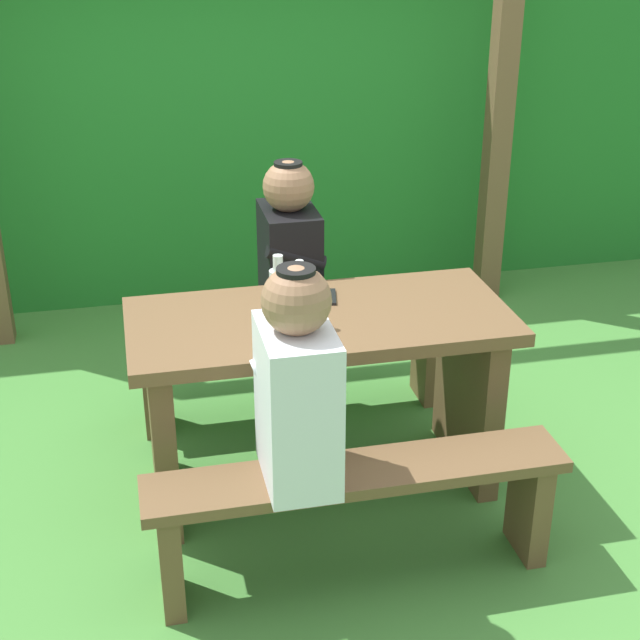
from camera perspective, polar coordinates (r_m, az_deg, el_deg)
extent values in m
plane|color=#448538|center=(3.73, 0.00, -9.92)|extent=(12.00, 12.00, 0.00)
cube|color=#217427|center=(5.43, -5.38, 12.70)|extent=(6.40, 0.70, 1.97)
cube|color=brown|center=(5.14, 10.94, 11.53)|extent=(0.12, 0.12, 1.95)
cube|color=brown|center=(3.38, 0.00, -0.07)|extent=(1.40, 0.64, 0.05)
cube|color=brown|center=(3.48, -9.74, -6.43)|extent=(0.08, 0.54, 0.68)
cube|color=brown|center=(3.71, 9.12, -4.33)|extent=(0.08, 0.54, 0.68)
cube|color=brown|center=(3.05, 2.33, -9.44)|extent=(1.40, 0.24, 0.04)
cube|color=brown|center=(3.10, -9.23, -14.05)|extent=(0.07, 0.22, 0.39)
cube|color=brown|center=(3.36, 12.74, -10.97)|extent=(0.07, 0.22, 0.39)
cube|color=brown|center=(4.00, -1.75, -0.51)|extent=(1.40, 0.24, 0.04)
cube|color=brown|center=(4.04, -10.39, -4.10)|extent=(0.07, 0.22, 0.39)
cube|color=brown|center=(4.24, 6.54, -2.36)|extent=(0.07, 0.22, 0.39)
cube|color=silver|center=(2.86, -1.39, -5.30)|extent=(0.22, 0.34, 0.52)
sphere|color=#936B4C|center=(2.70, -1.47, 1.21)|extent=(0.21, 0.21, 0.21)
cylinder|color=black|center=(2.66, -1.49, 2.97)|extent=(0.12, 0.12, 0.02)
cylinder|color=silver|center=(2.93, -1.95, -2.19)|extent=(0.25, 0.07, 0.15)
cube|color=black|center=(3.89, -1.88, 3.21)|extent=(0.22, 0.34, 0.52)
sphere|color=#936B4C|center=(3.77, -1.96, 8.22)|extent=(0.21, 0.21, 0.21)
cylinder|color=black|center=(3.74, -1.98, 9.53)|extent=(0.12, 0.12, 0.02)
cylinder|color=black|center=(3.72, -1.50, 3.92)|extent=(0.25, 0.07, 0.15)
cylinder|color=silver|center=(3.45, -2.22, 1.84)|extent=(0.07, 0.07, 0.10)
cylinder|color=silver|center=(3.27, -1.26, 1.16)|extent=(0.06, 0.06, 0.17)
cylinder|color=silver|center=(3.23, -1.28, 3.09)|extent=(0.03, 0.03, 0.07)
cylinder|color=silver|center=(3.34, -2.57, 1.69)|extent=(0.07, 0.07, 0.17)
cylinder|color=silver|center=(3.30, -2.61, 3.53)|extent=(0.04, 0.04, 0.06)
cube|color=black|center=(3.50, 0.41, 1.44)|extent=(0.10, 0.15, 0.01)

